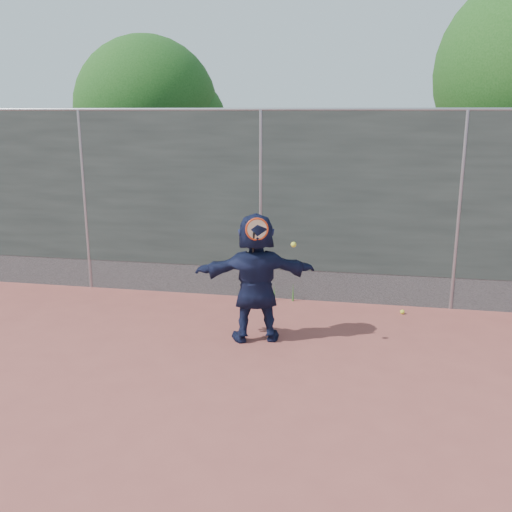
# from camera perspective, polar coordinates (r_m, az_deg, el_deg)

# --- Properties ---
(ground) EXTENTS (80.00, 80.00, 0.00)m
(ground) POSITION_cam_1_polar(r_m,az_deg,el_deg) (6.28, -5.46, -14.07)
(ground) COLOR #9E4C42
(ground) RESTS_ON ground
(player) EXTENTS (1.68, 0.92, 1.73)m
(player) POSITION_cam_1_polar(r_m,az_deg,el_deg) (7.47, 0.00, -2.14)
(player) COLOR #151B3B
(player) RESTS_ON ground
(ball_ground) EXTENTS (0.07, 0.07, 0.07)m
(ball_ground) POSITION_cam_1_polar(r_m,az_deg,el_deg) (8.92, 14.43, -5.43)
(ball_ground) COLOR yellow
(ball_ground) RESTS_ON ground
(fence) EXTENTS (20.00, 0.06, 3.03)m
(fence) POSITION_cam_1_polar(r_m,az_deg,el_deg) (9.05, 0.47, 5.43)
(fence) COLOR #38423D
(fence) RESTS_ON ground
(swing_action) EXTENTS (0.64, 0.15, 0.51)m
(swing_action) POSITION_cam_1_polar(r_m,az_deg,el_deg) (7.10, 0.44, 2.40)
(swing_action) COLOR red
(swing_action) RESTS_ON ground
(tree_left) EXTENTS (3.15, 3.00, 4.53)m
(tree_left) POSITION_cam_1_polar(r_m,az_deg,el_deg) (12.65, -10.10, 13.92)
(tree_left) COLOR #382314
(tree_left) RESTS_ON ground
(weed_clump) EXTENTS (0.68, 0.07, 0.30)m
(weed_clump) POSITION_cam_1_polar(r_m,az_deg,el_deg) (9.22, 2.13, -3.66)
(weed_clump) COLOR #387226
(weed_clump) RESTS_ON ground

